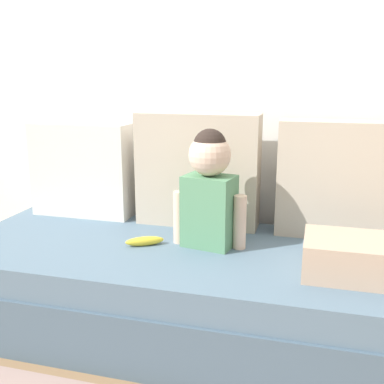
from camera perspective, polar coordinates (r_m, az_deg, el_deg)
name	(u,v)px	position (r m, az deg, el deg)	size (l,w,h in m)	color
ground_plane	(179,325)	(2.20, -1.62, -16.02)	(12.00, 12.00, 0.00)	#93704C
back_wall	(209,72)	(2.45, 2.14, 14.49)	(5.22, 0.10, 2.25)	white
couch	(179,287)	(2.12, -1.66, -11.61)	(2.02, 0.86, 0.38)	#495F70
throw_pillow_left	(82,170)	(2.51, -13.34, 2.66)	(0.53, 0.16, 0.49)	silver
throw_pillow_center	(198,170)	(2.27, 0.70, 2.70)	(0.60, 0.16, 0.55)	#C1B29E
throw_pillow_right	(331,180)	(2.20, 16.70, 1.46)	(0.48, 0.16, 0.53)	#C1B29E
toddler	(209,187)	(1.98, 2.15, 0.63)	(0.32, 0.19, 0.51)	#568E66
banana	(145,241)	(2.06, -5.83, -5.99)	(0.17, 0.04, 0.04)	yellow
folded_blanket	(359,258)	(1.84, 19.76, -7.58)	(0.40, 0.28, 0.14)	tan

